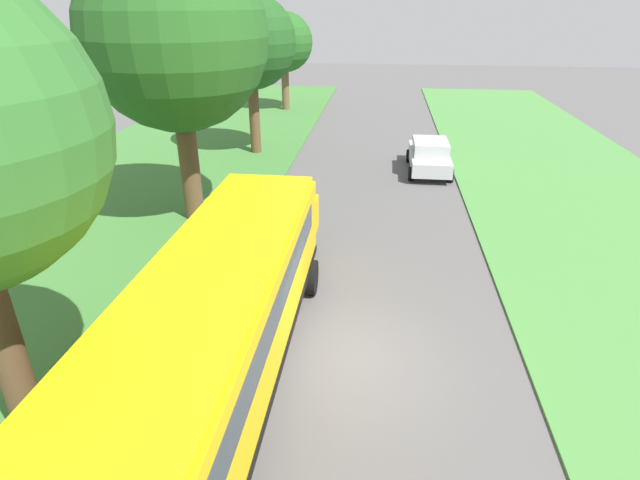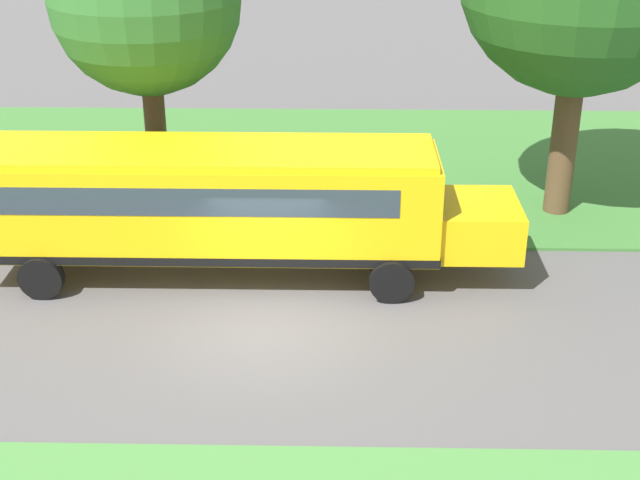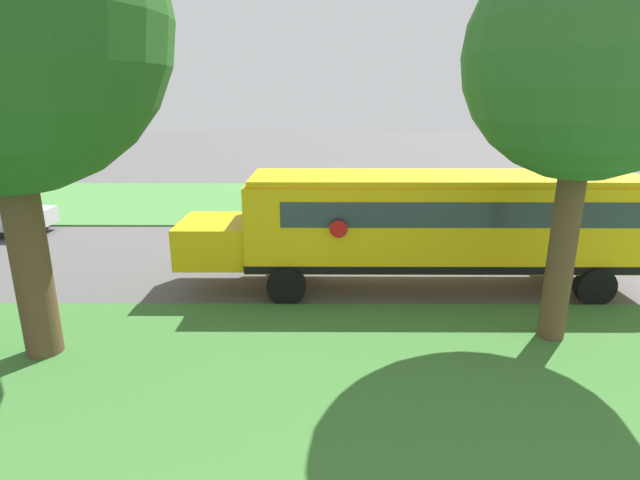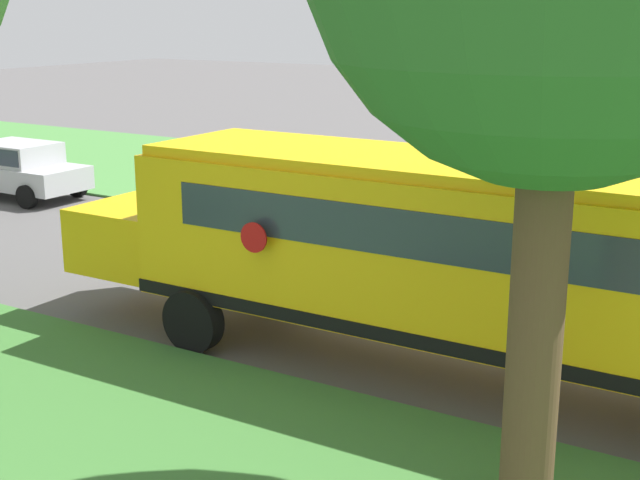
% 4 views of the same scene
% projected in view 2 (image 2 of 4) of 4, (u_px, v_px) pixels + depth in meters
% --- Properties ---
extents(ground_plane, '(120.00, 120.00, 0.00)m').
position_uv_depth(ground_plane, '(265.00, 329.00, 18.93)').
color(ground_plane, '#565454').
extents(grass_verge, '(12.00, 80.00, 0.08)m').
position_uv_depth(grass_verge, '(290.00, 165.00, 27.97)').
color(grass_verge, '#3D7533').
rests_on(grass_verge, ground).
extents(school_bus, '(2.84, 12.42, 3.16)m').
position_uv_depth(school_bus, '(221.00, 199.00, 20.46)').
color(school_bus, yellow).
rests_on(school_bus, ground).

